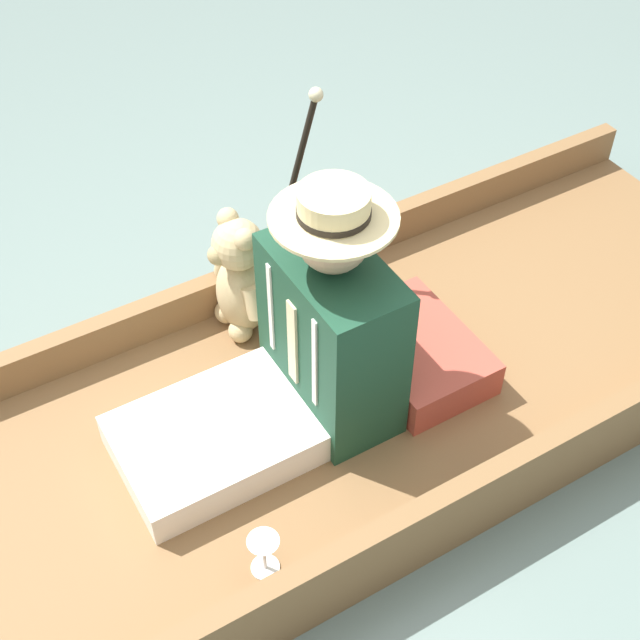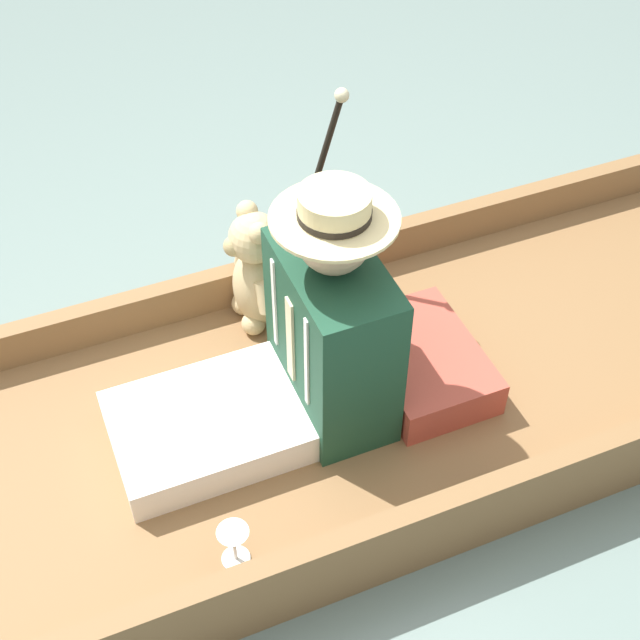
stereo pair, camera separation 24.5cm
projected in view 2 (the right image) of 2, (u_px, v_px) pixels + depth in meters
name	position (u px, v px, depth m)	size (l,w,h in m)	color
ground_plane	(306.00, 432.00, 2.78)	(16.00, 16.00, 0.00)	slate
punt_boat	(306.00, 417.00, 2.72)	(1.12, 3.39, 0.26)	brown
seat_cushion	(422.00, 362.00, 2.73)	(0.46, 0.32, 0.12)	#B24738
seated_person	(300.00, 347.00, 2.50)	(0.45, 0.83, 0.78)	white
teddy_bear	(256.00, 272.00, 2.81)	(0.31, 0.18, 0.44)	tan
wine_glass	(233.00, 539.00, 2.26)	(0.08, 0.08, 0.13)	silver
walking_cane	(314.00, 185.00, 2.72)	(0.04, 0.25, 0.77)	black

